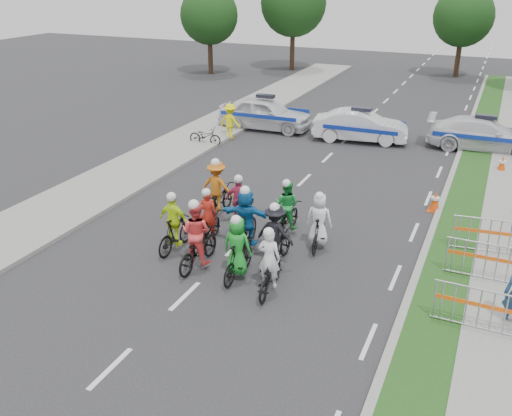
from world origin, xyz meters
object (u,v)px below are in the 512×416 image
at_px(rider_7, 319,226).
at_px(rider_3, 175,228).
at_px(rider_8, 287,213).
at_px(marshal_hiviz, 230,121).
at_px(tree_4, 463,17).
at_px(rider_6, 209,225).
at_px(parked_bike, 205,136).
at_px(rider_10, 217,193).
at_px(police_car_1, 360,126).
at_px(barrier_2, 489,237).
at_px(tree_0, 209,15).
at_px(rider_1, 238,254).
at_px(police_car_0, 265,114).
at_px(rider_4, 275,241).
at_px(barrier_0, 479,311).
at_px(barrier_1, 485,263).
at_px(rider_0, 270,270).
at_px(rider_5, 246,223).
at_px(cone_1, 502,164).
at_px(rider_2, 197,242).
at_px(rider_9, 240,208).
at_px(tree_3, 293,3).
at_px(cone_0, 435,201).
at_px(police_car_2, 484,134).

bearing_deg(rider_7, rider_3, 19.87).
distance_m(rider_8, marshal_hiviz, 10.50).
height_order(rider_8, tree_4, tree_4).
xyz_separation_m(rider_6, parked_bike, (-4.84, 8.76, -0.18)).
xyz_separation_m(rider_10, police_car_1, (2.14, 10.25, -0.05)).
bearing_deg(marshal_hiviz, barrier_2, 155.09).
distance_m(barrier_2, tree_4, 29.17).
distance_m(rider_8, tree_0, 28.14).
height_order(rider_3, tree_0, tree_0).
relative_size(rider_1, police_car_0, 0.40).
height_order(rider_4, barrier_0, rider_4).
bearing_deg(barrier_1, rider_4, -166.61).
bearing_deg(rider_0, tree_4, -97.97).
xyz_separation_m(rider_5, parked_bike, (-5.99, 8.64, -0.41)).
distance_m(cone_1, tree_0, 26.00).
xyz_separation_m(barrier_0, cone_1, (0.12, 11.64, -0.22)).
relative_size(rider_8, police_car_1, 0.41).
bearing_deg(barrier_1, marshal_hiviz, 141.52).
bearing_deg(rider_7, barrier_0, 144.48).
relative_size(rider_2, rider_9, 1.11).
xyz_separation_m(rider_1, barrier_2, (5.87, 3.95, -0.15)).
xyz_separation_m(rider_4, rider_9, (-1.85, 1.72, -0.03)).
bearing_deg(police_car_0, rider_1, -161.82).
distance_m(barrier_0, cone_1, 11.64).
distance_m(rider_4, cone_1, 11.82).
bearing_deg(barrier_0, rider_2, 178.39).
height_order(barrier_1, tree_4, tree_4).
height_order(rider_6, police_car_1, rider_6).
bearing_deg(barrier_0, rider_1, 179.41).
relative_size(barrier_1, tree_3, 0.27).
relative_size(rider_4, rider_6, 1.04).
bearing_deg(rider_7, cone_0, -129.19).
height_order(marshal_hiviz, cone_0, marshal_hiviz).
bearing_deg(tree_4, police_car_2, -80.87).
relative_size(police_car_2, barrier_0, 2.41).
xyz_separation_m(rider_6, tree_0, (-13.18, 25.14, 3.60)).
relative_size(rider_0, rider_3, 1.00).
relative_size(rider_4, barrier_2, 0.93).
distance_m(rider_4, rider_5, 1.25).
bearing_deg(rider_5, tree_4, -102.25).
relative_size(barrier_2, tree_4, 0.32).
bearing_deg(rider_9, rider_7, 163.62).
bearing_deg(rider_3, rider_10, -86.99).
distance_m(police_car_1, cone_0, 8.28).
height_order(rider_5, police_car_0, rider_5).
bearing_deg(police_car_2, barrier_1, -179.82).
xyz_separation_m(rider_10, tree_4, (4.52, 29.23, 3.43)).
height_order(rider_5, rider_8, rider_5).
relative_size(rider_0, rider_2, 0.92).
distance_m(rider_10, barrier_1, 8.30).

